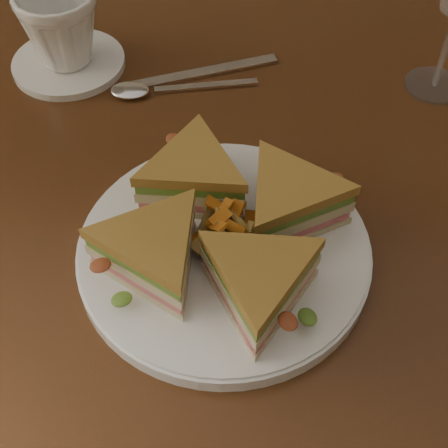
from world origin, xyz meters
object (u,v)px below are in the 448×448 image
object	(u,v)px
coffee_cup	(61,28)
plate	(224,251)
sandwich_wedges	(224,227)
saucer	(69,63)
spoon	(149,90)
knife	(192,75)
table	(193,235)

from	to	relation	value
coffee_cup	plate	bearing A→B (deg)	-31.73
sandwich_wedges	saucer	bearing A→B (deg)	124.38
coffee_cup	saucer	bearing A→B (deg)	-66.11
saucer	spoon	bearing A→B (deg)	-25.42
spoon	sandwich_wedges	bearing A→B (deg)	-77.35
spoon	knife	xyz separation A→B (m)	(0.05, 0.03, -0.00)
table	spoon	size ratio (longest dim) A/B	6.56
plate	knife	xyz separation A→B (m)	(-0.05, 0.28, -0.01)
knife	coffee_cup	xyz separation A→B (m)	(-0.16, 0.02, 0.06)
knife	spoon	bearing A→B (deg)	-166.04
plate	sandwich_wedges	bearing A→B (deg)	0.00
plate	coffee_cup	xyz separation A→B (m)	(-0.21, 0.30, 0.05)
sandwich_wedges	knife	size ratio (longest dim) A/B	1.42
table	sandwich_wedges	size ratio (longest dim) A/B	4.08
plate	saucer	distance (m)	0.37
plate	saucer	size ratio (longest dim) A/B	1.97
sandwich_wedges	saucer	xyz separation A→B (m)	(-0.21, 0.30, -0.04)
plate	saucer	bearing A→B (deg)	124.38
plate	coffee_cup	world-z (taller)	coffee_cup
table	saucer	bearing A→B (deg)	130.00
table	spoon	world-z (taller)	spoon
coffee_cup	spoon	bearing A→B (deg)	-1.53
knife	coffee_cup	size ratio (longest dim) A/B	2.05
plate	knife	world-z (taller)	plate
plate	sandwich_wedges	size ratio (longest dim) A/B	0.97
table	coffee_cup	world-z (taller)	coffee_cup
knife	table	bearing A→B (deg)	-106.62
sandwich_wedges	spoon	bearing A→B (deg)	111.45
table	plate	xyz separation A→B (m)	(0.04, -0.10, 0.11)
table	plate	bearing A→B (deg)	-68.88
sandwich_wedges	knife	bearing A→B (deg)	99.39
sandwich_wedges	coffee_cup	bearing A→B (deg)	124.38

